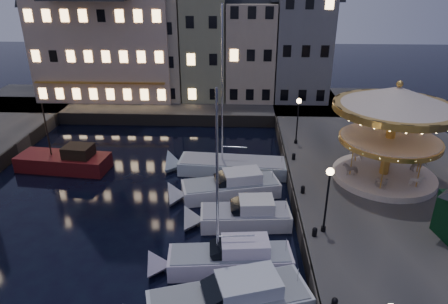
{
  "coord_description": "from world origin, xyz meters",
  "views": [
    {
      "loc": [
        2.18,
        -18.95,
        15.24
      ],
      "look_at": [
        1.0,
        8.0,
        3.2
      ],
      "focal_mm": 32.0,
      "sensor_mm": 36.0,
      "label": 1
    }
  ],
  "objects_px": {
    "motorboat_b": "(221,304)",
    "motorboat_d": "(239,217)",
    "carousel": "(394,116)",
    "streetlamp_b": "(328,191)",
    "motorboat_c": "(223,259)",
    "motorboat_e": "(225,188)",
    "streetlamp_c": "(298,115)",
    "bollard_a": "(335,303)",
    "bollard_b": "(315,231)",
    "motorboat_f": "(226,166)",
    "bollard_c": "(303,189)",
    "red_fishing_boat": "(66,162)",
    "bollard_d": "(294,156)"
  },
  "relations": [
    {
      "from": "motorboat_c",
      "to": "motorboat_e",
      "type": "height_order",
      "value": "motorboat_c"
    },
    {
      "from": "bollard_a",
      "to": "motorboat_d",
      "type": "height_order",
      "value": "motorboat_d"
    },
    {
      "from": "streetlamp_b",
      "to": "bollard_d",
      "type": "bearing_deg",
      "value": 93.43
    },
    {
      "from": "motorboat_b",
      "to": "carousel",
      "type": "relative_size",
      "value": 1.05
    },
    {
      "from": "bollard_c",
      "to": "motorboat_e",
      "type": "height_order",
      "value": "motorboat_e"
    },
    {
      "from": "streetlamp_b",
      "to": "bollard_c",
      "type": "height_order",
      "value": "streetlamp_b"
    },
    {
      "from": "streetlamp_b",
      "to": "carousel",
      "type": "bearing_deg",
      "value": 50.7
    },
    {
      "from": "streetlamp_c",
      "to": "motorboat_b",
      "type": "height_order",
      "value": "streetlamp_c"
    },
    {
      "from": "bollard_a",
      "to": "bollard_b",
      "type": "height_order",
      "value": "same"
    },
    {
      "from": "bollard_a",
      "to": "motorboat_d",
      "type": "distance_m",
      "value": 9.48
    },
    {
      "from": "motorboat_f",
      "to": "red_fishing_boat",
      "type": "height_order",
      "value": "motorboat_f"
    },
    {
      "from": "streetlamp_b",
      "to": "streetlamp_c",
      "type": "relative_size",
      "value": 1.0
    },
    {
      "from": "motorboat_c",
      "to": "carousel",
      "type": "distance_m",
      "value": 15.67
    },
    {
      "from": "streetlamp_c",
      "to": "bollard_a",
      "type": "height_order",
      "value": "streetlamp_c"
    },
    {
      "from": "motorboat_d",
      "to": "motorboat_f",
      "type": "xyz_separation_m",
      "value": [
        -1.16,
        7.74,
        -0.11
      ]
    },
    {
      "from": "bollard_c",
      "to": "red_fishing_boat",
      "type": "bearing_deg",
      "value": 164.1
    },
    {
      "from": "streetlamp_b",
      "to": "motorboat_b",
      "type": "relative_size",
      "value": 0.47
    },
    {
      "from": "bollard_d",
      "to": "motorboat_f",
      "type": "xyz_separation_m",
      "value": [
        -5.57,
        0.06,
        -1.07
      ]
    },
    {
      "from": "bollard_d",
      "to": "carousel",
      "type": "bearing_deg",
      "value": -25.9
    },
    {
      "from": "streetlamp_b",
      "to": "bollard_b",
      "type": "relative_size",
      "value": 7.32
    },
    {
      "from": "motorboat_e",
      "to": "motorboat_f",
      "type": "height_order",
      "value": "motorboat_f"
    },
    {
      "from": "motorboat_f",
      "to": "motorboat_d",
      "type": "bearing_deg",
      "value": -81.45
    },
    {
      "from": "streetlamp_c",
      "to": "bollard_b",
      "type": "xyz_separation_m",
      "value": [
        -0.6,
        -14.0,
        -2.41
      ]
    },
    {
      "from": "streetlamp_b",
      "to": "red_fishing_boat",
      "type": "height_order",
      "value": "red_fishing_boat"
    },
    {
      "from": "streetlamp_b",
      "to": "motorboat_f",
      "type": "bearing_deg",
      "value": 121.53
    },
    {
      "from": "bollard_a",
      "to": "motorboat_c",
      "type": "xyz_separation_m",
      "value": [
        -5.27,
        3.91,
        -0.93
      ]
    },
    {
      "from": "motorboat_b",
      "to": "motorboat_e",
      "type": "xyz_separation_m",
      "value": [
        -0.27,
        11.41,
        -0.0
      ]
    },
    {
      "from": "streetlamp_c",
      "to": "motorboat_f",
      "type": "relative_size",
      "value": 0.31
    },
    {
      "from": "carousel",
      "to": "motorboat_f",
      "type": "bearing_deg",
      "value": 165.28
    },
    {
      "from": "motorboat_b",
      "to": "motorboat_d",
      "type": "height_order",
      "value": "same"
    },
    {
      "from": "carousel",
      "to": "streetlamp_b",
      "type": "bearing_deg",
      "value": -129.3
    },
    {
      "from": "bollard_a",
      "to": "motorboat_f",
      "type": "bearing_deg",
      "value": 109.14
    },
    {
      "from": "motorboat_c",
      "to": "red_fishing_boat",
      "type": "xyz_separation_m",
      "value": [
        -13.92,
        12.05,
        0.03
      ]
    },
    {
      "from": "streetlamp_b",
      "to": "carousel",
      "type": "distance_m",
      "value": 9.24
    },
    {
      "from": "streetlamp_c",
      "to": "carousel",
      "type": "bearing_deg",
      "value": -49.04
    },
    {
      "from": "motorboat_e",
      "to": "carousel",
      "type": "height_order",
      "value": "carousel"
    },
    {
      "from": "red_fishing_boat",
      "to": "motorboat_c",
      "type": "bearing_deg",
      "value": -40.89
    },
    {
      "from": "bollard_c",
      "to": "carousel",
      "type": "xyz_separation_m",
      "value": [
        6.29,
        2.45,
        4.58
      ]
    },
    {
      "from": "bollard_c",
      "to": "carousel",
      "type": "bearing_deg",
      "value": 21.27
    },
    {
      "from": "bollard_b",
      "to": "red_fishing_boat",
      "type": "bearing_deg",
      "value": 151.39
    },
    {
      "from": "bollard_c",
      "to": "motorboat_c",
      "type": "xyz_separation_m",
      "value": [
        -5.27,
        -6.59,
        -0.93
      ]
    },
    {
      "from": "motorboat_b",
      "to": "motorboat_c",
      "type": "bearing_deg",
      "value": 91.52
    },
    {
      "from": "motorboat_d",
      "to": "motorboat_e",
      "type": "relative_size",
      "value": 0.84
    },
    {
      "from": "bollard_d",
      "to": "motorboat_d",
      "type": "distance_m",
      "value": 8.9
    },
    {
      "from": "motorboat_d",
      "to": "motorboat_f",
      "type": "distance_m",
      "value": 7.82
    },
    {
      "from": "motorboat_f",
      "to": "bollard_c",
      "type": "bearing_deg",
      "value": -44.95
    },
    {
      "from": "bollard_a",
      "to": "motorboat_f",
      "type": "relative_size",
      "value": 0.04
    },
    {
      "from": "bollard_d",
      "to": "motorboat_f",
      "type": "relative_size",
      "value": 0.04
    },
    {
      "from": "motorboat_f",
      "to": "carousel",
      "type": "height_order",
      "value": "motorboat_f"
    },
    {
      "from": "motorboat_b",
      "to": "red_fishing_boat",
      "type": "distance_m",
      "value": 20.73
    }
  ]
}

